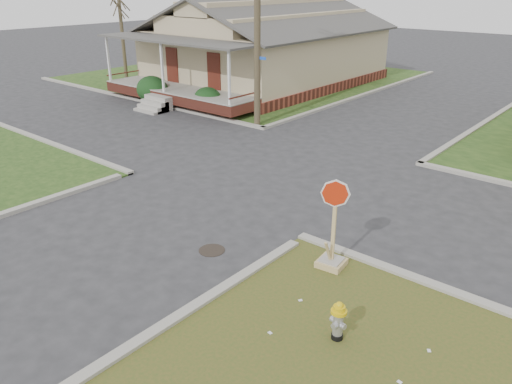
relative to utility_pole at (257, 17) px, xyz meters
The scene contains 11 objects.
ground 10.89m from the utility_pole, 64.74° to the right, with size 120.00×120.00×0.00m, color #2B2B2D.
verge_far_left 13.48m from the utility_pole, 134.04° to the left, with size 19.00×19.00×0.05m, color #213E16.
curbs 7.39m from the utility_pole, 42.88° to the right, with size 80.00×40.00×0.12m, color #9A968B, non-canonical shape.
manhole 12.29m from the utility_pole, 55.75° to the right, with size 0.64×0.64×0.01m, color black.
corner_house 9.99m from the utility_pole, 126.69° to the left, with size 10.10×15.50×5.30m.
utility_pole is the anchor object (origin of this frame).
tree_far_left 14.31m from the utility_pole, 167.34° to the left, with size 0.22×0.22×4.90m, color #453A28.
fire_hydrant 15.26m from the utility_pole, 44.49° to the right, with size 0.29×0.29×0.79m.
stop_sign 12.90m from the utility_pole, 42.21° to the right, with size 0.60×0.59×2.13m.
hedge_left 8.30m from the utility_pole, behind, with size 1.65×1.35×1.26m, color #133414.
hedge_right 5.44m from the utility_pole, behind, with size 1.49×1.22×1.13m, color #133414.
Camera 1 is at (9.84, -7.94, 6.07)m, focal length 35.00 mm.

